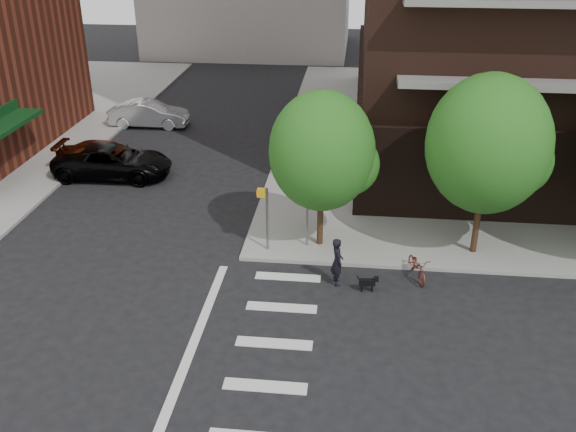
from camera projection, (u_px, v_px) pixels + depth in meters
ground at (162, 379)px, 18.47m from camera, size 120.00×120.00×0.00m
crosswalk at (238, 384)px, 18.25m from camera, size 3.85×13.00×0.01m
tree_a at (322, 151)px, 23.94m from camera, size 4.00×4.00×5.90m
tree_b at (488, 144)px, 23.13m from camera, size 4.50×4.50×6.65m
pedestrian_signal at (276, 209)px, 24.53m from camera, size 2.18×0.67×2.60m
parked_car_black at (113, 162)px, 32.00m from camera, size 2.78×5.84×1.61m
parked_car_maroon at (107, 157)px, 32.86m from camera, size 2.23×5.14×1.47m
parked_car_silver at (149, 114)px, 39.44m from camera, size 1.79×4.86×1.59m
scooter at (417, 266)px, 23.34m from camera, size 1.05×1.86×0.92m
dog_walker at (337, 262)px, 22.78m from camera, size 0.75×0.60×1.81m
dog at (368, 282)px, 22.56m from camera, size 0.68×0.24×0.57m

